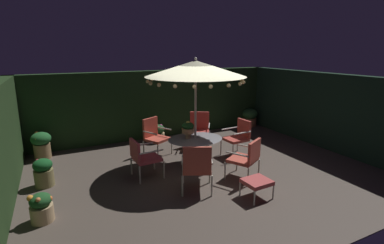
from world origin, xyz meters
The scene contains 18 objects.
ground_plane centered at (0.00, 0.00, -0.01)m, with size 8.54×6.73×0.02m, color #4D423A.
hedge_backdrop_rear centered at (0.00, 3.21, 1.10)m, with size 8.54×0.30×2.21m, color #1D361A.
hedge_backdrop_right centered at (4.12, 0.00, 1.10)m, with size 0.30×6.73×2.21m, color #182E20.
patio_dining_table centered at (-0.04, 0.37, 0.55)m, with size 1.40×1.14×0.72m.
patio_umbrella centered at (-0.04, 0.37, 2.43)m, with size 2.40×2.40×2.69m.
centerpiece_planter centered at (-0.20, 0.45, 0.98)m, with size 0.30×0.30×0.44m.
patio_chair_north centered at (1.36, 0.48, 0.58)m, with size 0.67×0.61×1.00m.
patio_chair_northeast centered at (0.70, 1.57, 0.60)m, with size 0.85×0.85×1.05m.
patio_chair_east centered at (-0.69, 1.61, 0.58)m, with size 0.78×0.77×1.02m.
patio_chair_southeast centered at (-1.42, 0.27, 0.53)m, with size 0.65×0.65×0.91m.
patio_chair_south centered at (-0.64, -0.89, 0.59)m, with size 0.82×0.82×1.04m.
patio_chair_southwest centered at (0.64, -0.84, 0.54)m, with size 0.84×0.82×0.94m.
ottoman_footrest centered at (0.32, -1.61, 0.32)m, with size 0.54×0.49×0.38m.
potted_plant_left_near centered at (-3.53, 2.64, 0.40)m, with size 0.51×0.51×0.73m.
potted_plant_back_right centered at (-3.46, 0.80, 0.31)m, with size 0.39×0.39×0.62m.
potted_plant_front_corner centered at (3.60, 2.90, 0.35)m, with size 0.58×0.58×0.67m.
potted_plant_left_far centered at (-3.48, -0.64, 0.26)m, with size 0.38×0.37×0.52m.
potted_plant_right_far centered at (-0.24, 2.61, 0.29)m, with size 0.43×0.43×0.56m.
Camera 1 is at (-3.08, -5.63, 2.85)m, focal length 26.48 mm.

